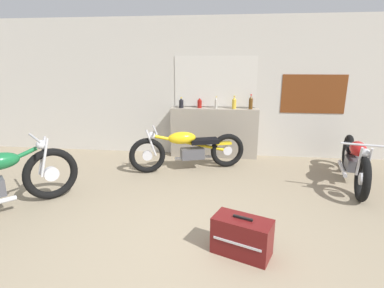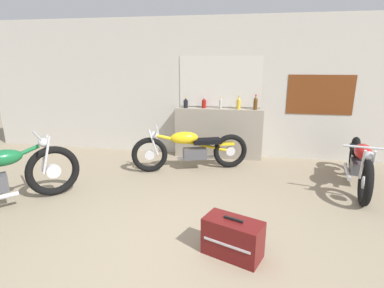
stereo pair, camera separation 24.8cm
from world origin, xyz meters
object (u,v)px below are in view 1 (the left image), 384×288
(bottle_left_center, at_px, (200,103))
(motorcycle_red, at_px, (355,160))
(bottle_center, at_px, (216,103))
(motorcycle_yellow, at_px, (189,149))
(bottle_leftmost, at_px, (181,103))
(hard_case_darkred, at_px, (242,236))
(bottle_rightmost, at_px, (251,103))
(bottle_right_center, at_px, (234,103))

(bottle_left_center, height_order, motorcycle_red, bottle_left_center)
(bottle_left_center, bearing_deg, bottle_center, -6.42)
(motorcycle_yellow, bearing_deg, bottle_left_center, 82.67)
(bottle_leftmost, xyz_separation_m, bottle_center, (0.71, 0.01, 0.01))
(motorcycle_red, height_order, hard_case_darkred, motorcycle_red)
(bottle_left_center, xyz_separation_m, motorcycle_red, (2.64, -1.20, -0.72))
(bottle_rightmost, xyz_separation_m, hard_case_darkred, (-0.27, -3.27, -0.95))
(motorcycle_yellow, xyz_separation_m, motorcycle_red, (2.75, -0.31, -0.00))
(bottle_leftmost, relative_size, bottle_center, 0.89)
(bottle_left_center, height_order, bottle_center, bottle_center)
(bottle_rightmost, height_order, motorcycle_yellow, bottle_rightmost)
(bottle_left_center, relative_size, bottle_center, 0.90)
(bottle_rightmost, distance_m, hard_case_darkred, 3.41)
(bottle_left_center, relative_size, bottle_right_center, 0.84)
(bottle_leftmost, height_order, motorcycle_red, bottle_leftmost)
(bottle_leftmost, distance_m, bottle_center, 0.71)
(motorcycle_red, bearing_deg, motorcycle_yellow, 173.58)
(motorcycle_yellow, distance_m, hard_case_darkred, 2.59)
(hard_case_darkred, bearing_deg, motorcycle_red, 48.39)
(bottle_right_center, xyz_separation_m, motorcycle_red, (1.94, -1.15, -0.74))
(bottle_left_center, relative_size, hard_case_darkred, 0.33)
(motorcycle_yellow, bearing_deg, bottle_leftmost, 107.02)
(bottle_left_center, distance_m, bottle_center, 0.34)
(bottle_center, relative_size, bottle_right_center, 0.94)
(bottle_left_center, xyz_separation_m, motorcycle_yellow, (-0.11, -0.89, -0.72))
(bottle_right_center, bearing_deg, bottle_leftmost, -179.79)
(bottle_rightmost, bearing_deg, bottle_right_center, 178.96)
(bottle_leftmost, bearing_deg, bottle_rightmost, -0.09)
(bottle_center, height_order, bottle_right_center, bottle_right_center)
(bottle_leftmost, distance_m, motorcycle_yellow, 1.13)
(motorcycle_red, bearing_deg, bottle_rightmost, 144.61)
(bottle_left_center, bearing_deg, bottle_right_center, -3.57)
(bottle_leftmost, relative_size, bottle_left_center, 0.98)
(bottle_rightmost, height_order, hard_case_darkred, bottle_rightmost)
(bottle_rightmost, bearing_deg, motorcycle_red, -35.39)
(bottle_leftmost, xyz_separation_m, motorcycle_red, (3.01, -1.15, -0.72))
(bottle_left_center, bearing_deg, motorcycle_red, -24.40)
(bottle_left_center, xyz_separation_m, bottle_right_center, (0.70, -0.04, 0.02))
(bottle_center, xyz_separation_m, motorcycle_red, (2.30, -1.16, -0.73))
(motorcycle_yellow, bearing_deg, bottle_rightmost, 36.38)
(bottle_right_center, distance_m, bottle_rightmost, 0.33)
(bottle_rightmost, distance_m, motorcycle_red, 2.12)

